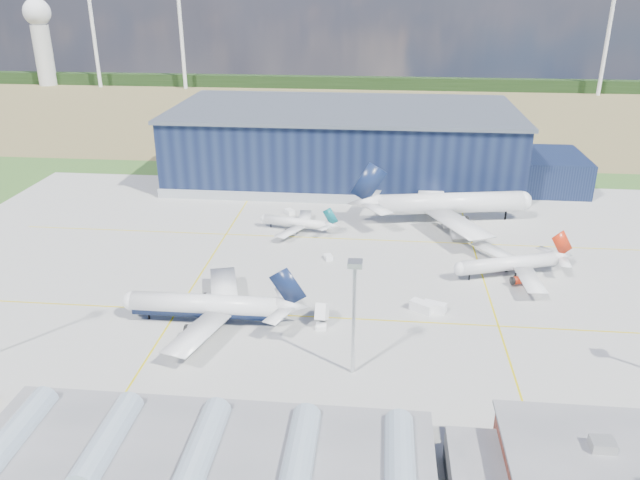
{
  "coord_description": "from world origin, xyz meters",
  "views": [
    {
      "loc": [
        13.78,
        -128.27,
        67.99
      ],
      "look_at": [
        -0.31,
        11.6,
        9.23
      ],
      "focal_mm": 35.0,
      "sensor_mm": 36.0,
      "label": 1
    }
  ],
  "objects_px": {
    "hangar": "(351,147)",
    "light_mast_center": "(354,300)",
    "gse_cart_a": "(328,257)",
    "car_b": "(600,451)",
    "airliner_regional": "(295,218)",
    "airliner_widebody": "(451,193)",
    "airliner_navy": "(204,295)",
    "gse_van_b": "(422,307)",
    "gse_cart_b": "(290,212)",
    "airliner_red": "(509,257)",
    "gse_van_a": "(435,307)",
    "car_a": "(478,443)"
  },
  "relations": [
    {
      "from": "light_mast_center",
      "to": "airliner_navy",
      "type": "relative_size",
      "value": 0.56
    },
    {
      "from": "airliner_red",
      "to": "gse_van_b",
      "type": "relative_size",
      "value": 6.2
    },
    {
      "from": "gse_cart_a",
      "to": "gse_van_b",
      "type": "bearing_deg",
      "value": -68.91
    },
    {
      "from": "light_mast_center",
      "to": "airliner_navy",
      "type": "height_order",
      "value": "light_mast_center"
    },
    {
      "from": "gse_cart_b",
      "to": "car_b",
      "type": "bearing_deg",
      "value": -95.48
    },
    {
      "from": "gse_van_a",
      "to": "gse_cart_b",
      "type": "height_order",
      "value": "gse_van_a"
    },
    {
      "from": "gse_van_b",
      "to": "car_b",
      "type": "height_order",
      "value": "gse_van_b"
    },
    {
      "from": "hangar",
      "to": "light_mast_center",
      "type": "bearing_deg",
      "value": -86.7
    },
    {
      "from": "gse_cart_b",
      "to": "car_a",
      "type": "xyz_separation_m",
      "value": [
        44.93,
        -101.89,
        -0.11
      ]
    },
    {
      "from": "gse_cart_a",
      "to": "car_a",
      "type": "bearing_deg",
      "value": -87.28
    },
    {
      "from": "hangar",
      "to": "gse_van_b",
      "type": "relative_size",
      "value": 27.72
    },
    {
      "from": "airliner_regional",
      "to": "airliner_widebody",
      "type": "bearing_deg",
      "value": -153.31
    },
    {
      "from": "light_mast_center",
      "to": "car_b",
      "type": "xyz_separation_m",
      "value": [
        39.25,
        -18.0,
        -14.78
      ]
    },
    {
      "from": "car_a",
      "to": "airliner_widebody",
      "type": "bearing_deg",
      "value": -25.08
    },
    {
      "from": "gse_van_a",
      "to": "gse_cart_b",
      "type": "relative_size",
      "value": 1.54
    },
    {
      "from": "hangar",
      "to": "light_mast_center",
      "type": "xyz_separation_m",
      "value": [
        7.19,
        -124.8,
        3.82
      ]
    },
    {
      "from": "light_mast_center",
      "to": "airliner_regional",
      "type": "distance_m",
      "value": 73.82
    },
    {
      "from": "airliner_red",
      "to": "car_b",
      "type": "distance_m",
      "value": 63.32
    },
    {
      "from": "airliner_regional",
      "to": "light_mast_center",
      "type": "bearing_deg",
      "value": 118.27
    },
    {
      "from": "light_mast_center",
      "to": "car_b",
      "type": "relative_size",
      "value": 5.85
    },
    {
      "from": "airliner_red",
      "to": "gse_van_a",
      "type": "distance_m",
      "value": 27.94
    },
    {
      "from": "gse_van_b",
      "to": "airliner_regional",
      "type": "bearing_deg",
      "value": 71.06
    },
    {
      "from": "gse_van_b",
      "to": "gse_cart_b",
      "type": "distance_m",
      "value": 70.37
    },
    {
      "from": "airliner_widebody",
      "to": "airliner_red",
      "type": "bearing_deg",
      "value": -83.89
    },
    {
      "from": "gse_van_b",
      "to": "airliner_red",
      "type": "bearing_deg",
      "value": -13.62
    },
    {
      "from": "hangar",
      "to": "gse_van_b",
      "type": "distance_m",
      "value": 102.75
    },
    {
      "from": "airliner_navy",
      "to": "gse_cart_a",
      "type": "relative_size",
      "value": 14.4
    },
    {
      "from": "car_b",
      "to": "gse_cart_a",
      "type": "bearing_deg",
      "value": 37.82
    },
    {
      "from": "airliner_red",
      "to": "gse_cart_b",
      "type": "distance_m",
      "value": 71.78
    },
    {
      "from": "airliner_widebody",
      "to": "car_a",
      "type": "distance_m",
      "value": 100.38
    },
    {
      "from": "gse_cart_a",
      "to": "car_b",
      "type": "bearing_deg",
      "value": -75.58
    },
    {
      "from": "hangar",
      "to": "gse_cart_b",
      "type": "relative_size",
      "value": 44.31
    },
    {
      "from": "airliner_regional",
      "to": "gse_van_b",
      "type": "height_order",
      "value": "airliner_regional"
    },
    {
      "from": "airliner_navy",
      "to": "airliner_regional",
      "type": "xyz_separation_m",
      "value": [
        11.75,
        54.48,
        -2.64
      ]
    },
    {
      "from": "hangar",
      "to": "car_a",
      "type": "height_order",
      "value": "hangar"
    },
    {
      "from": "hangar",
      "to": "car_a",
      "type": "distance_m",
      "value": 145.92
    },
    {
      "from": "airliner_widebody",
      "to": "car_a",
      "type": "xyz_separation_m",
      "value": [
        -4.18,
        -99.92,
        -8.66
      ]
    },
    {
      "from": "airliner_red",
      "to": "gse_cart_a",
      "type": "relative_size",
      "value": 11.46
    },
    {
      "from": "gse_cart_a",
      "to": "gse_van_b",
      "type": "distance_m",
      "value": 34.53
    },
    {
      "from": "gse_van_b",
      "to": "car_b",
      "type": "relative_size",
      "value": 1.33
    },
    {
      "from": "hangar",
      "to": "airliner_navy",
      "type": "xyz_separation_m",
      "value": [
        -25.03,
        -109.28,
        -4.98
      ]
    },
    {
      "from": "airliner_widebody",
      "to": "gse_van_a",
      "type": "bearing_deg",
      "value": -108.69
    },
    {
      "from": "light_mast_center",
      "to": "gse_cart_a",
      "type": "xyz_separation_m",
      "value": [
        -8.98,
        50.55,
        -14.82
      ]
    },
    {
      "from": "airliner_regional",
      "to": "airliner_red",
      "type": "bearing_deg",
      "value": 168.14
    },
    {
      "from": "light_mast_center",
      "to": "car_a",
      "type": "xyz_separation_m",
      "value": [
        20.73,
        -18.0,
        -14.83
      ]
    },
    {
      "from": "gse_cart_b",
      "to": "gse_van_b",
      "type": "bearing_deg",
      "value": -94.49
    },
    {
      "from": "gse_van_a",
      "to": "gse_cart_a",
      "type": "distance_m",
      "value": 36.24
    },
    {
      "from": "airliner_red",
      "to": "car_b",
      "type": "relative_size",
      "value": 8.25
    },
    {
      "from": "airliner_red",
      "to": "car_a",
      "type": "height_order",
      "value": "airliner_red"
    },
    {
      "from": "airliner_regional",
      "to": "gse_van_b",
      "type": "relative_size",
      "value": 4.69
    }
  ]
}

